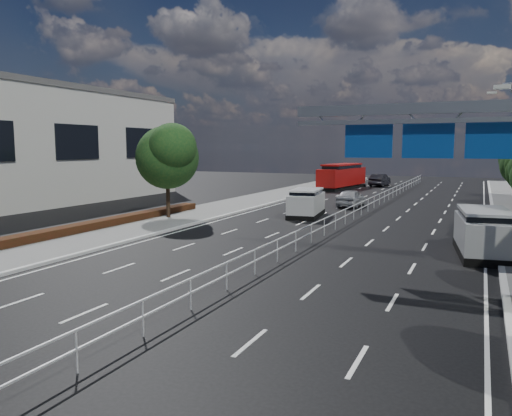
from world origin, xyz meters
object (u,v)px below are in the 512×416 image
at_px(parked_car_dark, 484,224).
at_px(near_car_silver, 351,198).
at_px(red_bus, 342,176).
at_px(silver_minivan, 484,233).
at_px(overhead_gantry, 447,133).
at_px(white_minivan, 306,203).
at_px(parked_car_teal, 484,221).
at_px(near_car_dark, 380,180).

bearing_deg(parked_car_dark, near_car_silver, 133.53).
relative_size(red_bus, silver_minivan, 1.90).
bearing_deg(parked_car_dark, overhead_gantry, -97.65).
bearing_deg(white_minivan, parked_car_teal, -20.24).
height_order(red_bus, parked_car_teal, red_bus).
relative_size(near_car_silver, silver_minivan, 0.80).
relative_size(white_minivan, near_car_silver, 1.11).
relative_size(overhead_gantry, near_car_silver, 2.33).
distance_m(overhead_gantry, red_bus, 41.31).
distance_m(near_car_silver, parked_car_dark, 15.66).
relative_size(silver_minivan, parked_car_teal, 0.99).
distance_m(red_bus, parked_car_teal, 32.22).
xyz_separation_m(near_car_silver, silver_minivan, (10.33, -16.77, 0.33)).
xyz_separation_m(white_minivan, near_car_silver, (1.50, 7.49, -0.25)).
bearing_deg(near_car_silver, silver_minivan, 122.59).
xyz_separation_m(white_minivan, near_car_dark, (-0.51, 31.47, -0.20)).
relative_size(red_bus, parked_car_teal, 1.88).
bearing_deg(white_minivan, near_car_dark, 83.65).
distance_m(white_minivan, red_bus, 25.66).
xyz_separation_m(overhead_gantry, parked_car_teal, (1.56, 10.51, -4.83)).
relative_size(near_car_dark, parked_car_teal, 0.87).
bearing_deg(overhead_gantry, parked_car_dark, 80.11).
bearing_deg(near_car_dark, parked_car_dark, 113.36).
bearing_deg(parked_car_teal, overhead_gantry, -98.72).
relative_size(white_minivan, silver_minivan, 0.89).
bearing_deg(silver_minivan, white_minivan, 134.27).
bearing_deg(near_car_silver, red_bus, -72.04).
xyz_separation_m(white_minivan, silver_minivan, (11.84, -9.28, 0.08)).
relative_size(overhead_gantry, parked_car_teal, 1.84).
bearing_deg(near_car_dark, white_minivan, 95.23).
xyz_separation_m(silver_minivan, parked_car_teal, (0.00, 6.56, -0.30)).
distance_m(parked_car_teal, parked_car_dark, 1.56).
relative_size(near_car_silver, near_car_dark, 0.91).
bearing_deg(parked_car_dark, parked_car_teal, 92.24).
relative_size(white_minivan, near_car_dark, 1.01).
bearing_deg(parked_car_teal, near_car_silver, 135.07).
relative_size(white_minivan, parked_car_dark, 0.89).
height_order(silver_minivan, parked_car_dark, silver_minivan).
xyz_separation_m(overhead_gantry, white_minivan, (-10.28, 13.23, -4.61)).
xyz_separation_m(white_minivan, red_bus, (-3.96, 25.34, 0.60)).
distance_m(overhead_gantry, near_car_silver, 23.02).
bearing_deg(parked_car_dark, near_car_dark, 111.30).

